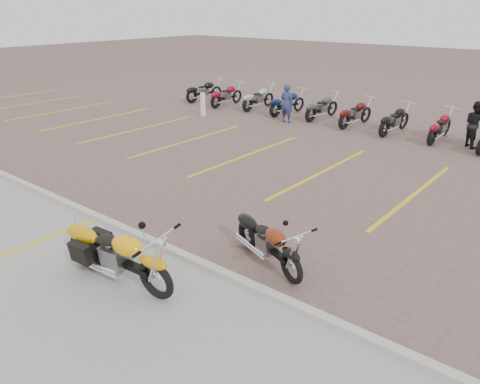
% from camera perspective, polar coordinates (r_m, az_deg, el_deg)
% --- Properties ---
extents(ground, '(100.00, 100.00, 0.00)m').
position_cam_1_polar(ground, '(10.65, -0.94, -3.16)').
color(ground, '#715951').
rests_on(ground, ground).
extents(concrete_apron, '(60.00, 5.00, 0.01)m').
position_cam_1_polar(concrete_apron, '(8.21, -22.21, -13.23)').
color(concrete_apron, '#9E9B93').
rests_on(concrete_apron, ground).
extents(curb, '(60.00, 0.18, 0.12)m').
position_cam_1_polar(curb, '(9.35, -8.91, -6.80)').
color(curb, '#ADAAA3').
rests_on(curb, ground).
extents(parking_stripes, '(38.00, 5.50, 0.01)m').
position_cam_1_polar(parking_stripes, '(13.73, 9.89, 2.37)').
color(parking_stripes, gold).
rests_on(parking_stripes, ground).
extents(yellow_cruiser, '(2.49, 0.42, 1.02)m').
position_cam_1_polar(yellow_cruiser, '(8.36, -14.69, -7.47)').
color(yellow_cruiser, black).
rests_on(yellow_cruiser, ground).
extents(flame_cruiser, '(1.97, 0.86, 0.85)m').
position_cam_1_polar(flame_cruiser, '(8.67, 3.46, -6.27)').
color(flame_cruiser, black).
rests_on(flame_cruiser, ground).
extents(person_a, '(0.58, 0.39, 1.56)m').
position_cam_1_polar(person_a, '(19.45, 5.73, 10.70)').
color(person_a, navy).
rests_on(person_a, ground).
extents(person_b, '(0.95, 0.95, 1.56)m').
position_cam_1_polar(person_b, '(17.69, 26.74, 7.37)').
color(person_b, black).
rests_on(person_b, ground).
extents(bollard, '(0.17, 0.17, 1.00)m').
position_cam_1_polar(bollard, '(20.65, -4.55, 10.59)').
color(bollard, white).
rests_on(bollard, ground).
extents(bg_bike_row, '(22.28, 2.05, 1.10)m').
position_cam_1_polar(bg_bike_row, '(18.38, 20.77, 8.01)').
color(bg_bike_row, black).
rests_on(bg_bike_row, ground).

